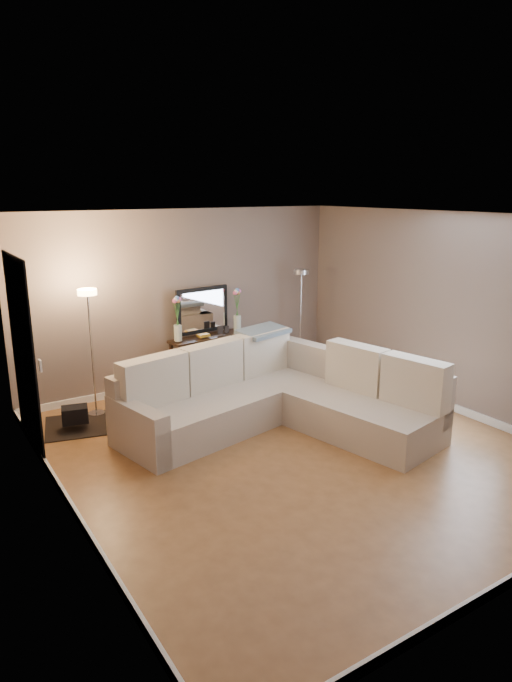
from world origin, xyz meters
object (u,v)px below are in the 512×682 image
floor_lamp_lit (90,327)px  sectional_sofa (274,397)px  floor_lamp_unlit (301,300)px  console_table (205,358)px

floor_lamp_lit → sectional_sofa: bearing=-41.1°
floor_lamp_unlit → floor_lamp_lit: bearing=-178.2°
sectional_sofa → floor_lamp_unlit: floor_lamp_unlit is taller
console_table → floor_lamp_lit: (-1.74, -0.23, 0.75)m
sectional_sofa → floor_lamp_lit: size_ratio=2.01×
floor_lamp_lit → floor_lamp_unlit: floor_lamp_lit is taller
console_table → floor_lamp_lit: floor_lamp_lit is taller
console_table → floor_lamp_unlit: (1.67, -0.12, 0.73)m
floor_lamp_lit → floor_lamp_unlit: bearing=1.8°
floor_lamp_lit → console_table: bearing=7.6°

